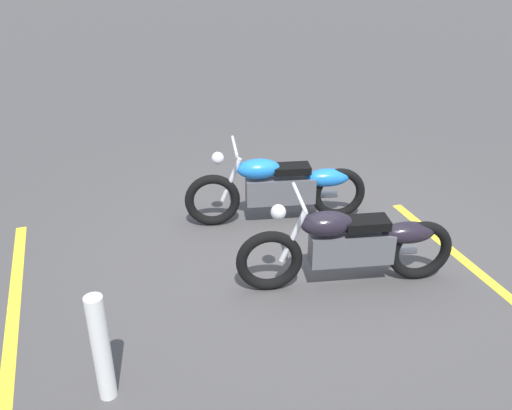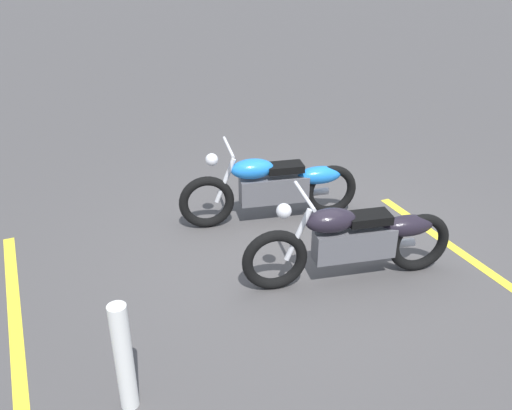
% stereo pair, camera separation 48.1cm
% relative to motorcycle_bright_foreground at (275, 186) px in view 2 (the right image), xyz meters
% --- Properties ---
extents(ground_plane, '(60.00, 60.00, 0.00)m').
position_rel_motorcycle_bright_foreground_xyz_m(ground_plane, '(-0.10, 0.73, -0.46)').
color(ground_plane, '#474444').
extents(motorcycle_bright_foreground, '(2.22, 0.64, 1.04)m').
position_rel_motorcycle_bright_foreground_xyz_m(motorcycle_bright_foreground, '(0.00, 0.00, 0.00)').
color(motorcycle_bright_foreground, black).
rests_on(motorcycle_bright_foreground, ground).
extents(motorcycle_dark_foreground, '(2.22, 0.64, 1.04)m').
position_rel_motorcycle_bright_foreground_xyz_m(motorcycle_dark_foreground, '(-0.27, 1.46, 0.00)').
color(motorcycle_dark_foreground, black).
rests_on(motorcycle_dark_foreground, ground).
extents(bollard_post, '(0.14, 0.14, 0.95)m').
position_rel_motorcycle_bright_foreground_xyz_m(bollard_post, '(2.19, 2.36, 0.01)').
color(bollard_post, white).
rests_on(bollard_post, ground).
extents(parking_stripe_near, '(0.27, 3.20, 0.01)m').
position_rel_motorcycle_bright_foreground_xyz_m(parking_stripe_near, '(-1.68, 1.62, -0.46)').
color(parking_stripe_near, yellow).
rests_on(parking_stripe_near, ground).
extents(parking_stripe_mid, '(0.27, 3.20, 0.01)m').
position_rel_motorcycle_bright_foreground_xyz_m(parking_stripe_mid, '(3.04, 0.91, -0.46)').
color(parking_stripe_mid, yellow).
rests_on(parking_stripe_mid, ground).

